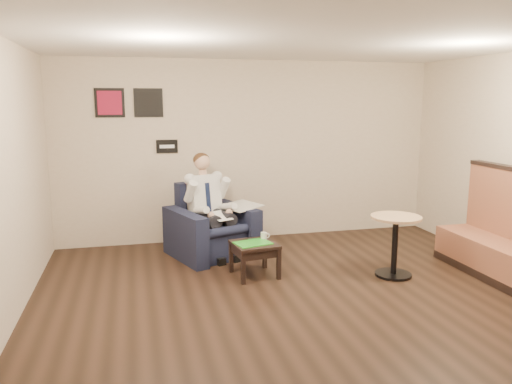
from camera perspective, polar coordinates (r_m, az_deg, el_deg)
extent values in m
plane|color=black|center=(5.44, 6.87, -13.31)|extent=(6.00, 6.00, 0.00)
cube|color=beige|center=(7.89, -0.64, 4.72)|extent=(6.00, 0.02, 2.80)
cube|color=white|center=(5.02, 7.60, 17.40)|extent=(6.00, 6.00, 0.02)
cube|color=black|center=(7.68, -10.14, 5.15)|extent=(0.32, 0.02, 0.20)
cube|color=maroon|center=(7.64, -16.38, 9.76)|extent=(0.42, 0.03, 0.42)
cube|color=black|center=(7.64, -12.19, 9.94)|extent=(0.42, 0.03, 0.42)
cube|color=black|center=(7.10, -5.09, -3.27)|extent=(1.34, 1.34, 1.01)
cube|color=white|center=(6.87, -4.12, -2.74)|extent=(0.35, 0.40, 0.01)
cube|color=silver|center=(7.18, -1.73, -1.59)|extent=(0.62, 0.68, 0.01)
cube|color=black|center=(6.33, -0.18, -7.70)|extent=(0.58, 0.58, 0.43)
cube|color=green|center=(6.24, -0.37, -5.86)|extent=(0.49, 0.41, 0.01)
cylinder|color=white|center=(6.42, 0.89, -5.03)|extent=(0.09, 0.09, 0.09)
cube|color=black|center=(6.42, -0.27, -5.40)|extent=(0.14, 0.07, 0.01)
cylinder|color=tan|center=(6.52, 15.56, -5.97)|extent=(0.79, 0.79, 0.77)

